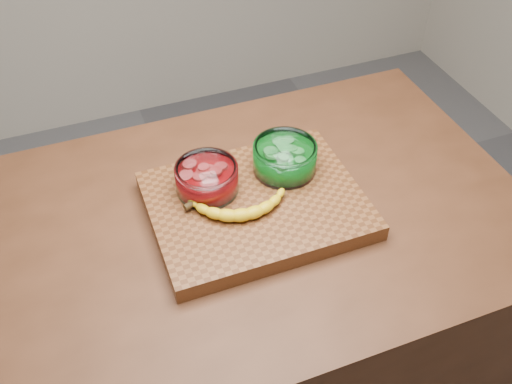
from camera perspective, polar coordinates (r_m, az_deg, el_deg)
name	(u,v)px	position (r m, az deg, el deg)	size (l,w,h in m)	color
counter	(256,326)	(1.60, 0.00, -13.29)	(1.20, 0.80, 0.90)	#4B2816
cutting_board	(256,205)	(1.23, 0.00, -1.34)	(0.45, 0.35, 0.04)	brown
bowl_red	(207,179)	(1.22, -4.92, 1.34)	(0.14, 0.14, 0.06)	white
bowl_green	(285,158)	(1.27, 2.89, 3.43)	(0.14, 0.14, 0.07)	white
banana	(240,203)	(1.19, -1.58, -1.11)	(0.23, 0.12, 0.03)	gold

